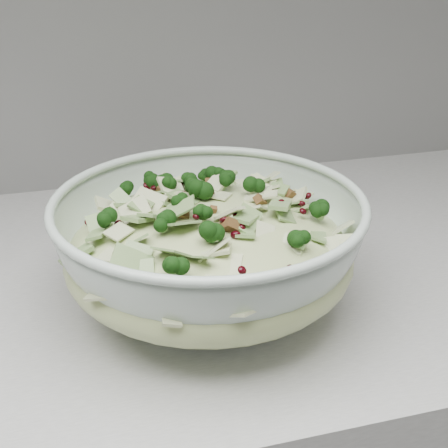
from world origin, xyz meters
The scene contains 2 objects.
mixing_bowl centered at (-0.21, 1.60, 0.96)m, with size 0.37×0.37×0.13m.
salad centered at (-0.21, 1.60, 0.99)m, with size 0.29×0.29×0.13m.
Camera 1 is at (-0.34, 1.06, 1.27)m, focal length 50.00 mm.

